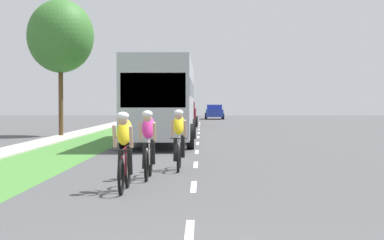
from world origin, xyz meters
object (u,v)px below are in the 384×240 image
cyclist_distant (179,139)px  suv_maroon (183,113)px  sedan_blue (214,112)px  cyclist_trailing (148,144)px  pickup_dark_green (179,113)px  street_tree_near (61,36)px  cyclist_lead (124,151)px  bus_silver (163,97)px

cyclist_distant → suv_maroon: size_ratio=0.37×
suv_maroon → sedan_blue: bearing=82.3°
cyclist_trailing → pickup_dark_green: 41.64m
suv_maroon → sedan_blue: size_ratio=1.09×
sedan_blue → cyclist_distant: bearing=-92.2°
street_tree_near → cyclist_trailing: bearing=-71.6°
cyclist_lead → cyclist_distant: same height
cyclist_trailing → pickup_dark_green: (-0.74, 41.63, 0.02)m
bus_silver → street_tree_near: street_tree_near is taller
cyclist_trailing → sedan_blue: cyclist_trailing is taller
cyclist_lead → street_tree_near: bearing=105.8°
cyclist_distant → bus_silver: size_ratio=0.15×
suv_maroon → cyclist_distant: bearing=-88.5°
bus_silver → pickup_dark_green: size_ratio=2.27×
suv_maroon → pickup_dark_green: bearing=93.6°
sedan_blue → pickup_dark_green: bearing=-107.7°
bus_silver → cyclist_trailing: bearing=-88.0°
cyclist_trailing → pickup_dark_green: size_ratio=0.34×
suv_maroon → sedan_blue: 20.21m
pickup_dark_green → sedan_blue: pickup_dark_green is taller
cyclist_trailing → bus_silver: bus_silver is taller
cyclist_distant → bus_silver: bus_silver is taller
cyclist_trailing → bus_silver: bearing=92.0°
bus_silver → street_tree_near: (-5.64, 5.31, 3.20)m
pickup_dark_green → sedan_blue: (3.32, 10.37, -0.06)m
cyclist_lead → cyclist_distant: size_ratio=1.00×
pickup_dark_green → sedan_blue: bearing=72.3°
sedan_blue → street_tree_near: bearing=-104.4°
cyclist_trailing → bus_silver: size_ratio=0.15×
cyclist_distant → sedan_blue: 50.21m
cyclist_lead → suv_maroon: suv_maroon is taller
pickup_dark_green → street_tree_near: (-5.35, -23.31, 4.35)m
bus_silver → pickup_dark_green: (-0.29, 28.62, -1.15)m
cyclist_distant → bus_silver: (-1.08, 11.18, 1.17)m
bus_silver → cyclist_lead: bearing=-89.4°
cyclist_trailing → bus_silver: (-0.45, 13.01, 1.17)m
suv_maroon → street_tree_near: street_tree_near is taller
bus_silver → sedan_blue: bearing=85.6°
pickup_dark_green → cyclist_lead: bearing=-89.4°
cyclist_trailing → cyclist_distant: 1.94m
bus_silver → street_tree_near: bearing=136.7°
cyclist_lead → cyclist_trailing: 2.12m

